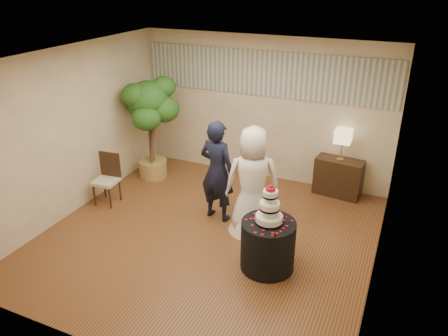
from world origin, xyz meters
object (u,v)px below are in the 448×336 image
at_px(wedding_cake, 270,204).
at_px(console, 338,177).
at_px(side_chair, 106,180).
at_px(bride, 253,181).
at_px(table_lamp, 342,145).
at_px(cake_table, 268,245).
at_px(groom, 217,171).
at_px(ficus_tree, 150,128).

distance_m(wedding_cake, console, 2.76).
relative_size(console, side_chair, 0.93).
distance_m(bride, side_chair, 2.74).
bearing_deg(table_lamp, bride, -119.99).
height_order(cake_table, console, cake_table).
bearing_deg(side_chair, console, 23.86).
bearing_deg(groom, wedding_cake, 150.10).
height_order(console, table_lamp, table_lamp).
bearing_deg(cake_table, groom, 141.62).
relative_size(wedding_cake, ficus_tree, 0.28).
bearing_deg(groom, side_chair, 18.33).
relative_size(console, ficus_tree, 0.41).
bearing_deg(groom, console, -127.30).
distance_m(cake_table, wedding_cake, 0.66).
height_order(bride, cake_table, bride).
relative_size(groom, side_chair, 1.88).
bearing_deg(bride, table_lamp, -141.35).
height_order(console, side_chair, side_chair).
distance_m(console, table_lamp, 0.65).
bearing_deg(wedding_cake, cake_table, 0.00).
bearing_deg(cake_table, console, 79.46).
xyz_separation_m(cake_table, wedding_cake, (0.00, 0.00, 0.66)).
relative_size(groom, table_lamp, 2.98).
bearing_deg(console, table_lamp, -173.55).
xyz_separation_m(groom, console, (1.71, 1.66, -0.51)).
height_order(table_lamp, ficus_tree, ficus_tree).
relative_size(groom, wedding_cake, 3.00).
bearing_deg(side_chair, ficus_tree, 78.23).
distance_m(cake_table, ficus_tree, 3.68).
height_order(bride, console, bride).
bearing_deg(side_chair, cake_table, -15.17).
distance_m(cake_table, table_lamp, 2.75).
xyz_separation_m(wedding_cake, console, (0.49, 2.63, -0.67)).
bearing_deg(table_lamp, console, 0.00).
xyz_separation_m(ficus_tree, side_chair, (-0.16, -1.27, -0.58)).
height_order(cake_table, ficus_tree, ficus_tree).
distance_m(groom, table_lamp, 2.39).
xyz_separation_m(groom, cake_table, (1.22, -0.97, -0.50)).
bearing_deg(side_chair, groom, 5.37).
relative_size(bride, wedding_cake, 3.05).
xyz_separation_m(groom, ficus_tree, (-1.86, 0.92, 0.18)).
relative_size(wedding_cake, table_lamp, 1.00).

